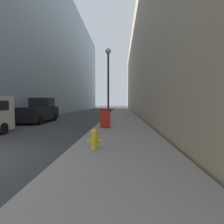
% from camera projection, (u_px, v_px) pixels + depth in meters
% --- Properties ---
extents(sidewalk_right, '(3.67, 60.00, 0.15)m').
position_uv_depth(sidewalk_right, '(122.00, 116.00, 22.38)').
color(sidewalk_right, gray).
rests_on(sidewalk_right, ground).
extents(building_left_glass, '(12.00, 60.00, 20.88)m').
position_uv_depth(building_left_glass, '(36.00, 53.00, 30.64)').
color(building_left_glass, '#849EB2').
rests_on(building_left_glass, ground).
extents(building_right_stone, '(12.00, 60.00, 15.92)m').
position_uv_depth(building_right_stone, '(169.00, 66.00, 29.51)').
color(building_right_stone, tan).
rests_on(building_right_stone, ground).
extents(fire_hydrant, '(0.49, 0.37, 0.70)m').
position_uv_depth(fire_hydrant, '(94.00, 138.00, 5.87)').
color(fire_hydrant, yellow).
rests_on(fire_hydrant, sidewalk_right).
extents(trash_bin, '(0.63, 0.67, 1.19)m').
position_uv_depth(trash_bin, '(105.00, 118.00, 11.19)').
color(trash_bin, red).
rests_on(trash_bin, sidewalk_right).
extents(lamppost, '(0.51, 0.51, 6.52)m').
position_uv_depth(lamppost, '(108.00, 76.00, 15.94)').
color(lamppost, '#2D332D').
rests_on(lamppost, sidewalk_right).
extents(pickup_truck, '(2.03, 4.83, 2.18)m').
position_uv_depth(pickup_truck, '(39.00, 112.00, 15.51)').
color(pickup_truck, black).
rests_on(pickup_truck, ground).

